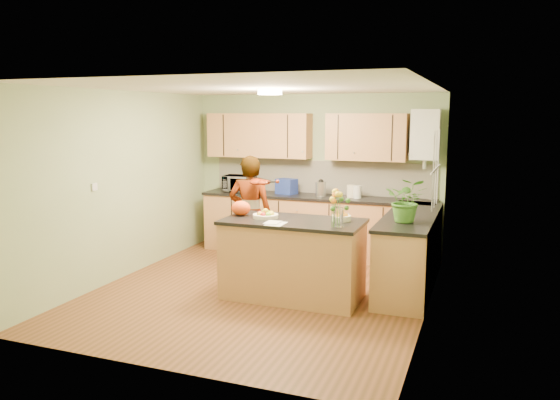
% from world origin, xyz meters
% --- Properties ---
extents(floor, '(4.50, 4.50, 0.00)m').
position_xyz_m(floor, '(0.00, 0.00, 0.00)').
color(floor, '#563518').
rests_on(floor, ground).
extents(ceiling, '(4.00, 4.50, 0.02)m').
position_xyz_m(ceiling, '(0.00, 0.00, 2.50)').
color(ceiling, silver).
rests_on(ceiling, wall_back).
extents(wall_back, '(4.00, 0.02, 2.50)m').
position_xyz_m(wall_back, '(0.00, 2.25, 1.25)').
color(wall_back, gray).
rests_on(wall_back, floor).
extents(wall_front, '(4.00, 0.02, 2.50)m').
position_xyz_m(wall_front, '(0.00, -2.25, 1.25)').
color(wall_front, gray).
rests_on(wall_front, floor).
extents(wall_left, '(0.02, 4.50, 2.50)m').
position_xyz_m(wall_left, '(-2.00, 0.00, 1.25)').
color(wall_left, gray).
rests_on(wall_left, floor).
extents(wall_right, '(0.02, 4.50, 2.50)m').
position_xyz_m(wall_right, '(2.00, 0.00, 1.25)').
color(wall_right, gray).
rests_on(wall_right, floor).
extents(back_counter, '(3.64, 0.62, 0.94)m').
position_xyz_m(back_counter, '(0.10, 1.95, 0.47)').
color(back_counter, '#A97243').
rests_on(back_counter, floor).
extents(right_counter, '(0.62, 2.24, 0.94)m').
position_xyz_m(right_counter, '(1.70, 0.85, 0.47)').
color(right_counter, '#A97243').
rests_on(right_counter, floor).
extents(splashback, '(3.60, 0.02, 0.52)m').
position_xyz_m(splashback, '(0.10, 2.23, 1.20)').
color(splashback, white).
rests_on(splashback, back_counter).
extents(upper_cabinets, '(3.20, 0.34, 0.70)m').
position_xyz_m(upper_cabinets, '(-0.18, 2.08, 1.85)').
color(upper_cabinets, '#A97243').
rests_on(upper_cabinets, wall_back).
extents(boiler, '(0.40, 0.30, 0.86)m').
position_xyz_m(boiler, '(1.70, 2.09, 1.90)').
color(boiler, silver).
rests_on(boiler, wall_back).
extents(window_right, '(0.01, 1.30, 1.05)m').
position_xyz_m(window_right, '(1.99, 0.60, 1.55)').
color(window_right, silver).
rests_on(window_right, wall_right).
extents(light_switch, '(0.02, 0.09, 0.09)m').
position_xyz_m(light_switch, '(-1.99, -0.60, 1.30)').
color(light_switch, silver).
rests_on(light_switch, wall_left).
extents(ceiling_lamp, '(0.30, 0.30, 0.07)m').
position_xyz_m(ceiling_lamp, '(0.00, 0.30, 2.46)').
color(ceiling_lamp, '#FFEABF').
rests_on(ceiling_lamp, ceiling).
extents(peninsula_island, '(1.66, 0.85, 0.95)m').
position_xyz_m(peninsula_island, '(0.43, -0.06, 0.48)').
color(peninsula_island, '#A97243').
rests_on(peninsula_island, floor).
extents(fruit_dish, '(0.31, 0.31, 0.11)m').
position_xyz_m(fruit_dish, '(0.08, -0.06, 1.00)').
color(fruit_dish, beige).
rests_on(fruit_dish, peninsula_island).
extents(orange_bowl, '(0.23, 0.23, 0.13)m').
position_xyz_m(orange_bowl, '(0.98, 0.09, 1.01)').
color(orange_bowl, beige).
rests_on(orange_bowl, peninsula_island).
extents(flower_vase, '(0.26, 0.26, 0.48)m').
position_xyz_m(flower_vase, '(1.03, -0.24, 1.27)').
color(flower_vase, silver).
rests_on(flower_vase, peninsula_island).
extents(orange_bag, '(0.30, 0.28, 0.18)m').
position_xyz_m(orange_bag, '(-0.27, -0.01, 1.04)').
color(orange_bag, '#E44612').
rests_on(orange_bag, peninsula_island).
extents(papers, '(0.20, 0.27, 0.01)m').
position_xyz_m(papers, '(0.33, -0.36, 0.96)').
color(papers, white).
rests_on(papers, peninsula_island).
extents(violinist, '(0.67, 0.51, 1.64)m').
position_xyz_m(violinist, '(-0.47, 0.74, 0.82)').
color(violinist, tan).
rests_on(violinist, floor).
extents(violin, '(0.69, 0.60, 0.17)m').
position_xyz_m(violin, '(-0.27, 0.52, 1.31)').
color(violin, '#521405').
rests_on(violin, violinist).
extents(microwave, '(0.49, 0.34, 0.27)m').
position_xyz_m(microwave, '(-1.19, 1.92, 1.07)').
color(microwave, silver).
rests_on(microwave, back_counter).
extents(blue_box, '(0.35, 0.29, 0.24)m').
position_xyz_m(blue_box, '(-0.39, 1.98, 1.06)').
color(blue_box, navy).
rests_on(blue_box, back_counter).
extents(kettle, '(0.16, 0.16, 0.31)m').
position_xyz_m(kettle, '(0.19, 1.92, 1.07)').
color(kettle, silver).
rests_on(kettle, back_counter).
extents(jar_cream, '(0.14, 0.14, 0.19)m').
position_xyz_m(jar_cream, '(0.65, 1.99, 1.03)').
color(jar_cream, beige).
rests_on(jar_cream, back_counter).
extents(jar_white, '(0.16, 0.16, 0.19)m').
position_xyz_m(jar_white, '(0.76, 1.94, 1.03)').
color(jar_white, silver).
rests_on(jar_white, back_counter).
extents(potted_plant, '(0.49, 0.43, 0.52)m').
position_xyz_m(potted_plant, '(1.70, 0.34, 1.20)').
color(potted_plant, '#3E7828').
rests_on(potted_plant, right_counter).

